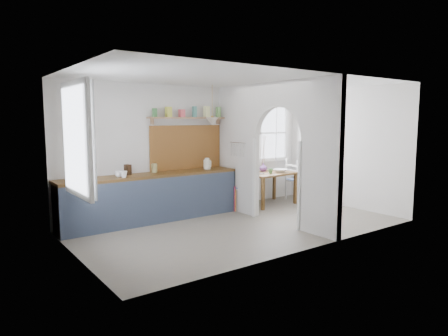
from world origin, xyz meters
TOP-DOWN VIEW (x-y plane):
  - floor at (0.00, 0.00)m, footprint 5.80×3.20m
  - ceiling at (0.00, 0.00)m, footprint 5.80×3.20m
  - walls at (0.00, 0.00)m, footprint 5.81×3.21m
  - partition at (0.70, 0.06)m, footprint 0.12×3.20m
  - kitchen_window at (-2.87, 0.00)m, footprint 0.10×1.16m
  - nook_window at (1.80, 1.56)m, footprint 1.76×0.10m
  - counter at (-1.13, 1.33)m, footprint 3.50×0.60m
  - sink at (-2.43, 1.30)m, footprint 0.40×0.40m
  - backsplash at (-0.20, 1.58)m, footprint 1.65×0.03m
  - shelf at (-0.20, 1.49)m, footprint 1.75×0.20m
  - pendant_lamp at (0.15, 1.15)m, footprint 0.26×0.26m
  - utensil_rail at (0.61, 0.90)m, footprint 0.02×0.50m
  - dining_table at (1.67, 1.10)m, footprint 1.21×0.84m
  - chair_left at (0.83, 1.08)m, footprint 0.54×0.54m
  - chair_right at (2.57, 1.06)m, footprint 0.50×0.50m
  - kettle at (0.12, 1.30)m, footprint 0.21×0.18m
  - mug_a at (-1.74, 1.15)m, footprint 0.15×0.15m
  - mug_b at (-1.78, 1.29)m, footprint 0.15×0.15m
  - knife_block at (-1.54, 1.44)m, footprint 0.11×0.14m
  - jar at (-1.00, 1.45)m, footprint 0.12×0.12m
  - towel_magenta at (0.58, 0.96)m, footprint 0.02×0.03m
  - towel_orange at (0.58, 0.94)m, footprint 0.02×0.03m
  - bowl at (1.91, 1.00)m, footprint 0.39×0.39m
  - table_cup at (1.59, 0.97)m, footprint 0.14×0.14m
  - plate at (1.38, 1.06)m, footprint 0.22×0.22m
  - vase at (1.71, 1.35)m, footprint 0.19×0.19m

SIDE VIEW (x-z plane):
  - floor at x=0.00m, z-range -0.01..0.01m
  - towel_orange at x=0.58m, z-range 0.01..0.49m
  - towel_magenta at x=0.58m, z-range 0.01..0.54m
  - dining_table at x=1.67m, z-range 0.00..0.73m
  - counter at x=-1.13m, z-range 0.01..0.91m
  - chair_left at x=0.83m, z-range 0.00..0.98m
  - chair_right at x=2.57m, z-range 0.00..0.99m
  - plate at x=1.38m, z-range 0.73..0.74m
  - bowl at x=1.91m, z-range 0.73..0.80m
  - table_cup at x=1.59m, z-range 0.73..0.83m
  - vase at x=1.71m, z-range 0.73..0.91m
  - sink at x=-2.43m, z-range 0.88..0.90m
  - mug_b at x=-1.78m, z-range 0.90..1.01m
  - mug_a at x=-1.74m, z-range 0.90..1.02m
  - jar at x=-1.00m, z-range 0.90..1.07m
  - knife_block at x=-1.54m, z-range 0.90..1.09m
  - kettle at x=0.12m, z-range 0.90..1.13m
  - walls at x=0.00m, z-range 0.00..2.60m
  - backsplash at x=-0.20m, z-range 0.90..1.80m
  - utensil_rail at x=0.61m, z-range 1.44..1.46m
  - partition at x=0.70m, z-range 0.15..2.75m
  - nook_window at x=1.80m, z-range 0.95..2.25m
  - kitchen_window at x=-2.87m, z-range 0.90..2.40m
  - pendant_lamp at x=0.15m, z-range 1.80..1.96m
  - shelf at x=-0.20m, z-range 1.89..2.10m
  - ceiling at x=0.00m, z-range 2.60..2.60m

